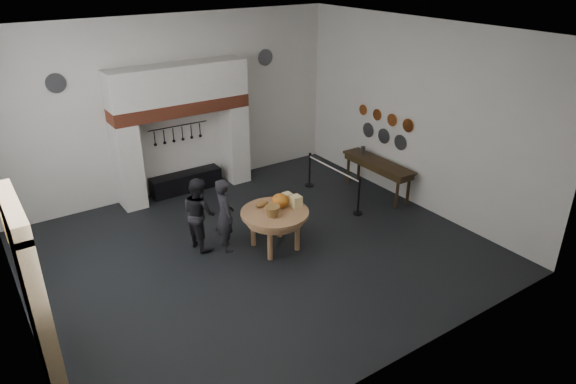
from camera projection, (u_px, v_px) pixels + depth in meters
floor at (258, 251)px, 10.98m from camera, size 9.00×8.00×0.02m
ceiling at (252, 33)px, 9.07m from camera, size 9.00×8.00×0.02m
wall_back at (175, 106)px, 13.03m from camera, size 9.00×0.02×4.50m
wall_front at (405, 239)px, 7.02m from camera, size 9.00×0.02×4.50m
wall_right at (417, 115)px, 12.30m from camera, size 0.02×8.00×4.50m
chimney_pier_left at (128, 166)px, 12.52m from camera, size 0.55×0.70×2.15m
chimney_pier_right at (235, 143)px, 14.01m from camera, size 0.55×0.70×2.15m
hearth_brick_band at (180, 107)px, 12.74m from camera, size 3.50×0.72×0.32m
chimney_hood at (178, 83)px, 12.48m from camera, size 3.50×0.70×0.90m
iron_range at (186, 182)px, 13.67m from camera, size 1.90×0.45×0.50m
utensil_rail at (178, 126)px, 13.18m from camera, size 1.60×0.02×0.02m
door_recess at (27, 299)px, 7.44m from camera, size 0.04×1.10×2.50m
door_jamb_near at (43, 320)px, 6.94m from camera, size 0.22×0.30×2.60m
door_jamb_far at (25, 271)px, 7.99m from camera, size 0.22×0.30×2.60m
door_lintel at (12, 211)px, 6.89m from camera, size 0.22×1.70×0.30m
wall_plaque at (5, 227)px, 8.65m from camera, size 0.05×0.34×0.44m
work_table at (275, 213)px, 10.77m from camera, size 1.78×1.78×0.07m
pumpkin at (280, 201)px, 10.86m from camera, size 0.36×0.36×0.31m
cheese_block_big at (296, 201)px, 10.91m from camera, size 0.22×0.22×0.24m
cheese_block_small at (287, 197)px, 11.14m from camera, size 0.18×0.18×0.20m
wicker_basket at (273, 211)px, 10.51m from camera, size 0.40×0.40×0.22m
bread_loaf at (262, 204)px, 10.93m from camera, size 0.31×0.18×0.13m
visitor_near at (225, 215)px, 10.74m from camera, size 0.47×0.64×1.62m
visitor_far at (199, 213)px, 10.85m from camera, size 0.68×0.84×1.59m
side_table at (378, 162)px, 13.26m from camera, size 0.55×2.20×0.06m
pewter_jug at (363, 151)px, 13.65m from camera, size 0.12×0.12×0.22m
copper_pan_a at (408, 125)px, 12.56m from camera, size 0.03×0.34×0.34m
copper_pan_b at (392, 120)px, 12.97m from camera, size 0.03×0.32×0.32m
copper_pan_c at (377, 115)px, 13.39m from camera, size 0.03×0.30×0.30m
copper_pan_d at (363, 110)px, 13.80m from camera, size 0.03×0.28×0.28m
pewter_plate_left at (400, 142)px, 12.92m from camera, size 0.03×0.40×0.40m
pewter_plate_mid at (384, 136)px, 13.37m from camera, size 0.03×0.40×0.40m
pewter_plate_right at (368, 130)px, 13.82m from camera, size 0.03×0.40×0.40m
pewter_plate_back_left at (56, 83)px, 11.23m from camera, size 0.44×0.03×0.44m
pewter_plate_back_right at (265, 57)px, 13.96m from camera, size 0.44×0.03×0.44m
barrier_post_near at (359, 197)px, 12.35m from camera, size 0.05×0.05×0.90m
barrier_post_far at (310, 170)px, 13.85m from camera, size 0.05×0.05×0.90m
barrier_rope at (333, 169)px, 12.93m from camera, size 0.04×2.00×0.04m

